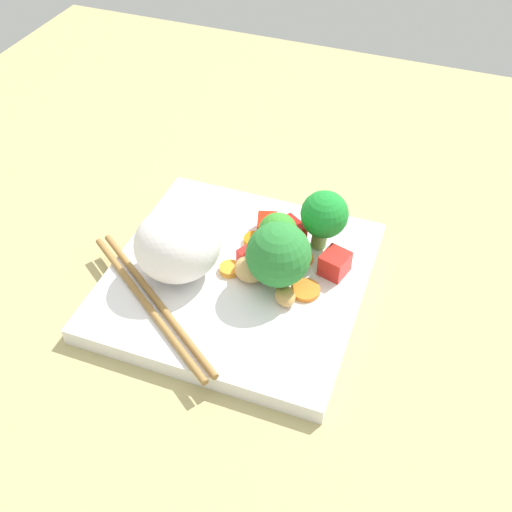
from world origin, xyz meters
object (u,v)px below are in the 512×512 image
object	(u,v)px
rice_mound	(178,245)
chopstick_pair	(151,302)
carrot_slice_1	(255,240)
broccoli_floret_0	(278,256)
square_plate	(237,279)

from	to	relation	value
rice_mound	chopstick_pair	xyz separation A→B (cm)	(0.68, 4.90, -3.35)
carrot_slice_1	chopstick_pair	xyz separation A→B (cm)	(6.06, 11.52, -0.01)
carrot_slice_1	chopstick_pair	bearing A→B (deg)	62.23
rice_mound	carrot_slice_1	distance (cm)	9.16
rice_mound	broccoli_floret_0	size ratio (longest dim) A/B	1.17
square_plate	carrot_slice_1	size ratio (longest dim) A/B	10.98
square_plate	broccoli_floret_0	world-z (taller)	broccoli_floret_0
broccoli_floret_0	carrot_slice_1	distance (cm)	7.44
carrot_slice_1	chopstick_pair	world-z (taller)	same
broccoli_floret_0	chopstick_pair	distance (cm)	12.69
chopstick_pair	square_plate	bearing A→B (deg)	82.58
rice_mound	carrot_slice_1	world-z (taller)	rice_mound
carrot_slice_1	broccoli_floret_0	bearing A→B (deg)	130.12
square_plate	chopstick_pair	world-z (taller)	chopstick_pair
broccoli_floret_0	chopstick_pair	size ratio (longest dim) A/B	0.39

